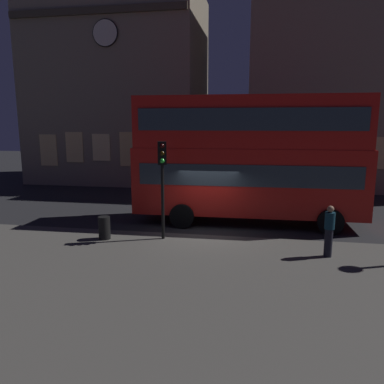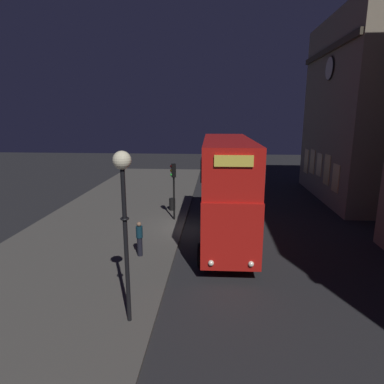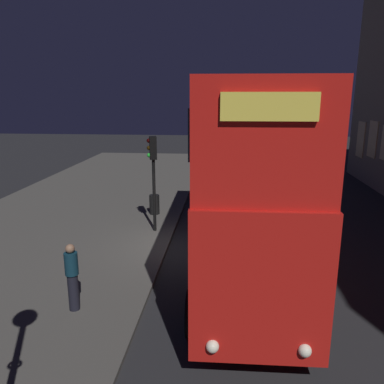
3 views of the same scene
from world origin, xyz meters
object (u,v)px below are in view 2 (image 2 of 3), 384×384
Objects in this scene: double_decker_bus at (227,185)px; pedestrian at (140,238)px; street_lamp at (124,193)px; traffic_light_near_kerb at (174,180)px; litter_bin at (172,204)px.

double_decker_bus reaches higher than pedestrian.
street_lamp reaches higher than pedestrian.
double_decker_bus is at bearing 32.00° from traffic_light_near_kerb.
traffic_light_near_kerb reaches higher than litter_bin.
double_decker_bus is at bearing 35.27° from litter_bin.
pedestrian is (2.78, -4.21, -2.11)m from double_decker_bus.
litter_bin is at bearing -178.64° from street_lamp.
pedestrian is 1.98× the size of litter_bin.
street_lamp is at bearing -91.23° from pedestrian.
traffic_light_near_kerb is 4.25× the size of litter_bin.
street_lamp is 3.30× the size of pedestrian.
pedestrian is at bearing -24.30° from traffic_light_near_kerb.
traffic_light_near_kerb is at bearing 10.49° from litter_bin.
street_lamp reaches higher than traffic_light_near_kerb.
double_decker_bus is 5.47m from pedestrian.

